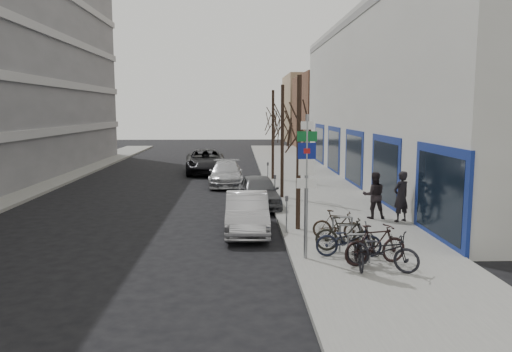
{
  "coord_description": "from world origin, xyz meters",
  "views": [
    {
      "loc": [
        0.52,
        -13.65,
        4.32
      ],
      "look_at": [
        1.13,
        3.81,
        2.0
      ],
      "focal_mm": 35.0,
      "sensor_mm": 36.0,
      "label": 1
    }
  ],
  "objects": [
    {
      "name": "sidewalk_east",
      "position": [
        4.5,
        10.0,
        0.07
      ],
      "size": [
        5.0,
        70.0,
        0.15
      ],
      "primitive_type": "cube",
      "color": "slate",
      "rests_on": "ground"
    },
    {
      "name": "tree_mid",
      "position": [
        2.6,
        10.0,
        4.1
      ],
      "size": [
        1.8,
        1.8,
        5.5
      ],
      "color": "black",
      "rests_on": "ground"
    },
    {
      "name": "parked_car_mid",
      "position": [
        1.4,
        8.28,
        0.72
      ],
      "size": [
        2.02,
        4.32,
        1.43
      ],
      "primitive_type": "imported",
      "rotation": [
        0.0,
        0.0,
        0.08
      ],
      "color": "#4F5054",
      "rests_on": "ground"
    },
    {
      "name": "tree_near",
      "position": [
        2.6,
        3.5,
        4.1
      ],
      "size": [
        1.8,
        1.8,
        5.5
      ],
      "color": "black",
      "rests_on": "ground"
    },
    {
      "name": "meter_back",
      "position": [
        2.15,
        14.0,
        0.92
      ],
      "size": [
        0.1,
        0.08,
        1.27
      ],
      "color": "gray",
      "rests_on": "sidewalk_east"
    },
    {
      "name": "brick_building_far",
      "position": [
        13.0,
        40.0,
        4.0
      ],
      "size": [
        12.0,
        14.0,
        8.0
      ],
      "primitive_type": "cube",
      "color": "brown",
      "rests_on": "ground"
    },
    {
      "name": "tan_building_far",
      "position": [
        13.5,
        55.0,
        4.5
      ],
      "size": [
        13.0,
        12.0,
        9.0
      ],
      "primitive_type": "cube",
      "color": "#937A5B",
      "rests_on": "ground"
    },
    {
      "name": "highway_sign_pole",
      "position": [
        2.4,
        -0.01,
        2.46
      ],
      "size": [
        0.55,
        0.1,
        4.2
      ],
      "color": "gray",
      "rests_on": "ground"
    },
    {
      "name": "bike_far_inner",
      "position": [
        3.7,
        1.92,
        0.65
      ],
      "size": [
        1.72,
        0.99,
        1.0
      ],
      "primitive_type": "imported",
      "rotation": [
        0.0,
        0.0,
        1.24
      ],
      "color": "black",
      "rests_on": "sidewalk_east"
    },
    {
      "name": "parked_car_front",
      "position": [
        0.81,
        3.66,
        0.7
      ],
      "size": [
        1.49,
        4.24,
        1.4
      ],
      "primitive_type": "imported",
      "rotation": [
        0.0,
        0.0,
        -0.0
      ],
      "color": "#ADACB2",
      "rests_on": "ground"
    },
    {
      "name": "bike_rack",
      "position": [
        3.8,
        0.6,
        0.66
      ],
      "size": [
        0.66,
        2.26,
        0.83
      ],
      "color": "gray",
      "rests_on": "sidewalk_east"
    },
    {
      "name": "ground",
      "position": [
        0.0,
        0.0,
        0.0
      ],
      "size": [
        120.0,
        120.0,
        0.0
      ],
      "primitive_type": "plane",
      "color": "black",
      "rests_on": "ground"
    },
    {
      "name": "tree_far",
      "position": [
        2.6,
        16.5,
        4.1
      ],
      "size": [
        1.8,
        1.8,
        5.5
      ],
      "color": "black",
      "rests_on": "ground"
    },
    {
      "name": "bike_mid_curb",
      "position": [
        3.65,
        0.11,
        0.72
      ],
      "size": [
        1.92,
        0.72,
        1.15
      ],
      "primitive_type": "imported",
      "rotation": [
        0.0,
        0.0,
        1.49
      ],
      "color": "black",
      "rests_on": "sidewalk_east"
    },
    {
      "name": "parked_car_back",
      "position": [
        -0.2,
        14.83,
        0.68
      ],
      "size": [
        1.92,
        4.69,
        1.36
      ],
      "primitive_type": "imported",
      "rotation": [
        0.0,
        0.0,
        0.0
      ],
      "color": "#B1B2B7",
      "rests_on": "ground"
    },
    {
      "name": "meter_mid",
      "position": [
        2.15,
        8.5,
        0.92
      ],
      "size": [
        0.1,
        0.08,
        1.27
      ],
      "color": "gray",
      "rests_on": "sidewalk_east"
    },
    {
      "name": "pedestrian_near",
      "position": [
        6.59,
        4.52,
        1.11
      ],
      "size": [
        0.83,
        0.73,
        1.91
      ],
      "primitive_type": "imported",
      "rotation": [
        0.0,
        0.0,
        3.62
      ],
      "color": "black",
      "rests_on": "sidewalk_east"
    },
    {
      "name": "pedestrian_far",
      "position": [
        5.74,
        5.14,
        1.06
      ],
      "size": [
        0.69,
        0.49,
        1.83
      ],
      "primitive_type": "imported",
      "rotation": [
        0.0,
        0.0,
        3.1
      ],
      "color": "black",
      "rests_on": "sidewalk_east"
    },
    {
      "name": "bike_near_right",
      "position": [
        4.22,
        -0.64,
        0.72
      ],
      "size": [
        1.95,
        1.03,
        1.13
      ],
      "primitive_type": "imported",
      "rotation": [
        0.0,
        0.0,
        1.84
      ],
      "color": "black",
      "rests_on": "sidewalk_east"
    },
    {
      "name": "bike_far_curb",
      "position": [
        4.27,
        -1.07,
        0.75
      ],
      "size": [
        2.0,
        1.53,
        1.2
      ],
      "primitive_type": "imported",
      "rotation": [
        0.0,
        0.0,
        1.03
      ],
      "color": "black",
      "rests_on": "sidewalk_east"
    },
    {
      "name": "bike_near_left",
      "position": [
        3.72,
        -0.85,
        0.63
      ],
      "size": [
        0.62,
        1.6,
        0.95
      ],
      "primitive_type": "imported",
      "rotation": [
        0.0,
        0.0,
        -0.1
      ],
      "color": "black",
      "rests_on": "sidewalk_east"
    },
    {
      "name": "lane_car",
      "position": [
        -1.73,
        20.5,
        0.81
      ],
      "size": [
        3.19,
        6.03,
        1.62
      ],
      "primitive_type": "imported",
      "rotation": [
        0.0,
        0.0,
        0.09
      ],
      "color": "black",
      "rests_on": "ground"
    },
    {
      "name": "meter_front",
      "position": [
        2.15,
        3.0,
        0.92
      ],
      "size": [
        0.1,
        0.08,
        1.27
      ],
      "color": "gray",
      "rests_on": "sidewalk_east"
    },
    {
      "name": "bike_mid_inner",
      "position": [
        3.65,
        0.58,
        0.69
      ],
      "size": [
        1.85,
        0.95,
        1.08
      ],
      "primitive_type": "imported",
      "rotation": [
        0.0,
        0.0,
        1.32
      ],
      "color": "black",
      "rests_on": "sidewalk_east"
    }
  ]
}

